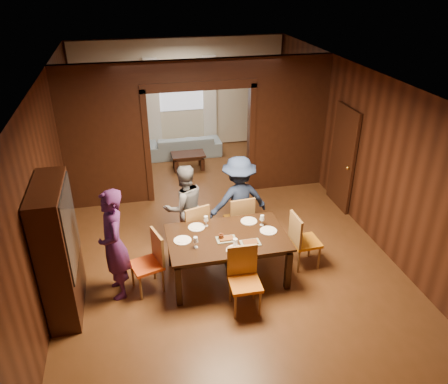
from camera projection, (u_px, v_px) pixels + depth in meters
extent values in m
plane|color=#563318|center=(216.00, 232.00, 8.26)|extent=(9.00, 9.00, 0.00)
cube|color=silver|center=(215.00, 78.00, 6.91)|extent=(5.50, 9.00, 0.02)
cube|color=black|center=(181.00, 95.00, 11.47)|extent=(5.50, 0.02, 2.90)
cube|color=black|center=(49.00, 177.00, 7.05)|extent=(0.02, 9.00, 2.90)
cube|color=black|center=(360.00, 149.00, 8.12)|extent=(0.02, 9.00, 2.90)
cube|color=black|center=(105.00, 150.00, 8.71)|extent=(1.65, 0.15, 2.40)
cube|color=black|center=(288.00, 135.00, 9.46)|extent=(1.65, 0.15, 2.40)
cube|color=black|center=(198.00, 72.00, 8.41)|extent=(5.50, 0.15, 0.50)
cube|color=beige|center=(181.00, 95.00, 11.45)|extent=(5.40, 0.04, 2.85)
imported|color=#461C52|center=(114.00, 245.00, 6.35)|extent=(0.51, 0.70, 1.75)
imported|color=slate|center=(184.00, 207.00, 7.53)|extent=(0.88, 0.76, 1.55)
imported|color=#1A2542|center=(239.00, 200.00, 7.65)|extent=(1.12, 0.73, 1.64)
imported|color=#8299AB|center=(185.00, 145.00, 11.45)|extent=(1.88, 0.74, 0.55)
imported|color=black|center=(235.00, 228.00, 6.89)|extent=(0.31, 0.31, 0.08)
cube|color=black|center=(227.00, 256.00, 6.93)|extent=(1.85, 1.15, 0.76)
cube|color=black|center=(188.00, 161.00, 10.72)|extent=(0.80, 0.50, 0.40)
cube|color=black|center=(59.00, 251.00, 6.01)|extent=(0.40, 1.20, 2.00)
cube|color=black|center=(343.00, 158.00, 8.73)|extent=(0.06, 0.90, 2.10)
cube|color=silver|center=(181.00, 86.00, 11.31)|extent=(1.20, 0.03, 1.30)
cube|color=white|center=(153.00, 105.00, 11.33)|extent=(0.35, 0.06, 2.40)
cube|color=white|center=(210.00, 101.00, 11.63)|extent=(0.35, 0.06, 2.40)
cylinder|color=white|center=(183.00, 240.00, 6.64)|extent=(0.27, 0.27, 0.01)
cylinder|color=silver|center=(197.00, 227.00, 6.97)|extent=(0.27, 0.27, 0.01)
cylinder|color=silver|center=(249.00, 221.00, 7.14)|extent=(0.27, 0.27, 0.01)
cylinder|color=white|center=(268.00, 231.00, 6.88)|extent=(0.27, 0.27, 0.01)
cylinder|color=white|center=(235.00, 250.00, 6.42)|extent=(0.27, 0.27, 0.01)
cube|color=slate|center=(226.00, 239.00, 6.66)|extent=(0.30, 0.20, 0.04)
cube|color=gray|center=(250.00, 242.00, 6.57)|extent=(0.30, 0.20, 0.04)
cylinder|color=white|center=(235.00, 243.00, 6.47)|extent=(0.07, 0.07, 0.14)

